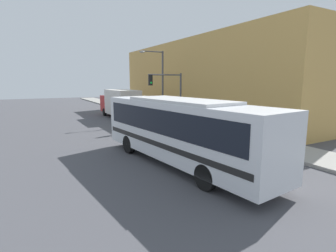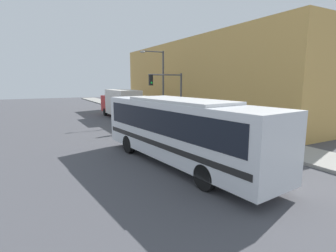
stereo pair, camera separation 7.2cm
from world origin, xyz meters
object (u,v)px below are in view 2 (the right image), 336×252
(delivery_truck, at_px, (120,103))
(parking_meter, at_px, (198,118))
(street_lamp, at_px, (160,79))
(city_bus, at_px, (180,127))
(traffic_light_pole, at_px, (169,89))
(fire_hydrant, at_px, (223,131))

(delivery_truck, bearing_deg, parking_meter, -73.94)
(delivery_truck, height_order, street_lamp, street_lamp)
(city_bus, distance_m, traffic_light_pole, 10.97)
(delivery_truck, distance_m, street_lamp, 5.59)
(delivery_truck, bearing_deg, street_lamp, -53.56)
(city_bus, xyz_separation_m, fire_hydrant, (5.88, 3.69, -1.34))
(street_lamp, bearing_deg, delivery_truck, 126.44)
(fire_hydrant, bearing_deg, delivery_truck, 102.56)
(delivery_truck, relative_size, parking_meter, 5.99)
(city_bus, distance_m, delivery_truck, 17.63)
(street_lamp, bearing_deg, city_bus, -113.32)
(fire_hydrant, bearing_deg, street_lamp, 90.63)
(delivery_truck, xyz_separation_m, parking_meter, (3.05, -10.61, -0.64))
(traffic_light_pole, bearing_deg, parking_meter, -70.21)
(city_bus, relative_size, traffic_light_pole, 2.41)
(parking_meter, height_order, street_lamp, street_lamp)
(delivery_truck, distance_m, traffic_light_pole, 8.08)
(city_bus, xyz_separation_m, delivery_truck, (2.83, 17.40, -0.17))
(parking_meter, bearing_deg, delivery_truck, 106.06)
(fire_hydrant, height_order, street_lamp, street_lamp)
(city_bus, relative_size, fire_hydrant, 15.25)
(fire_hydrant, bearing_deg, city_bus, -147.90)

